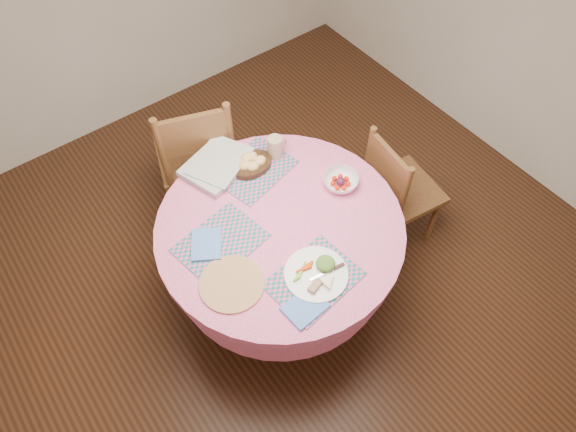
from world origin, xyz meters
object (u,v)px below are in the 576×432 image
Objects in this scene: chair_right at (398,189)px; dinner_plate at (318,273)px; bread_bowl at (251,163)px; latte_mug at (276,147)px; wicker_trivet at (232,284)px; fruit_bowl at (341,182)px; dining_table at (280,246)px; chair_back at (198,156)px.

dinner_plate is (-0.86, -0.29, 0.31)m from chair_right.
latte_mug reaches higher than bread_bowl.
bread_bowl reaches higher than wicker_trivet.
fruit_bowl is at bearing 38.75° from dinner_plate.
wicker_trivet reaches higher than dining_table.
latte_mug reaches higher than fruit_bowl.
fruit_bowl is (-0.43, 0.06, 0.32)m from chair_right.
chair_back is 1.20m from dinner_plate.
chair_right is at bearing -31.14° from bread_bowl.
fruit_bowl is at bearing -51.72° from bread_bowl.
fruit_bowl is at bearing 10.68° from wicker_trivet.
bread_bowl is (0.13, 0.73, 0.02)m from dinner_plate.
chair_right reaches higher than dinner_plate.
chair_back is 4.37× the size of bread_bowl.
dinner_plate is at bearing 116.19° from chair_right.
chair_back is 3.35× the size of wicker_trivet.
wicker_trivet is 0.40m from dinner_plate.
dining_table is 4.13× the size of wicker_trivet.
chair_back is 3.40× the size of dinner_plate.
bread_bowl is at bearing 47.90° from wicker_trivet.
wicker_trivet is at bearing -160.18° from dining_table.
wicker_trivet is 1.50× the size of fruit_bowl.
dining_table is 5.39× the size of bread_bowl.
wicker_trivet is (-1.20, -0.09, 0.30)m from chair_right.
dining_table is 0.84m from chair_right.
chair_back reaches higher than fruit_bowl.
wicker_trivet is 0.81m from latte_mug.
fruit_bowl reaches higher than dining_table.
dining_table is 9.75× the size of latte_mug.
chair_right is at bearing 152.76° from chair_back.
dinner_plate is 1.48× the size of fruit_bowl.
fruit_bowl reaches higher than wicker_trivet.
bread_bowl is 1.81× the size of latte_mug.
chair_right reaches higher than bread_bowl.
fruit_bowl is at bearing 135.65° from chair_back.
chair_right is 1.24m from wicker_trivet.
latte_mug is 0.40m from fruit_bowl.
chair_back is 0.60m from latte_mug.
bread_bowl reaches higher than dinner_plate.
wicker_trivet is at bearing -169.32° from fruit_bowl.
latte_mug is at bearing 56.22° from dining_table.
fruit_bowl is (0.41, -0.82, 0.25)m from chair_back.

